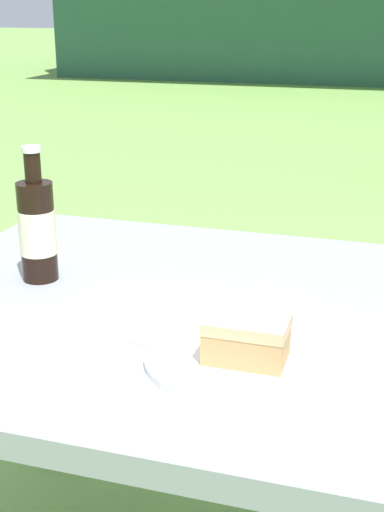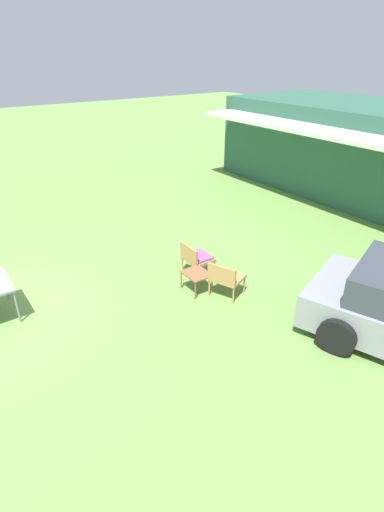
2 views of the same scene
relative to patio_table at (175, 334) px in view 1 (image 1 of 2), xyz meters
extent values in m
cube|color=gray|center=(0.00, 0.00, 0.04)|extent=(0.97, 0.84, 0.04)
cylinder|color=gray|center=(-0.45, 0.38, -0.30)|extent=(0.04, 0.04, 0.64)
cylinder|color=white|center=(0.13, -0.18, 0.06)|extent=(0.23, 0.23, 0.01)
cube|color=tan|center=(0.16, -0.18, 0.09)|extent=(0.11, 0.07, 0.04)
cube|color=tan|center=(0.16, -0.18, 0.12)|extent=(0.11, 0.08, 0.02)
cylinder|color=black|center=(-0.27, 0.04, 0.15)|extent=(0.06, 0.06, 0.18)
cylinder|color=black|center=(-0.27, 0.04, 0.26)|extent=(0.03, 0.03, 0.05)
cylinder|color=silver|center=(-0.27, 0.04, 0.30)|extent=(0.03, 0.03, 0.01)
cylinder|color=beige|center=(-0.27, 0.04, 0.15)|extent=(0.07, 0.07, 0.08)
cube|color=silver|center=(0.07, -0.18, 0.06)|extent=(0.18, 0.05, 0.01)
camera|label=1|loc=(0.35, -1.04, 0.54)|focal=50.00mm
camera|label=2|loc=(6.93, -0.43, 3.73)|focal=28.00mm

